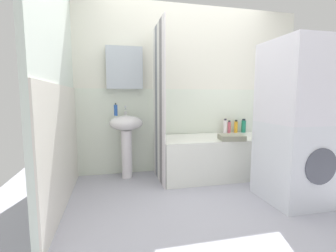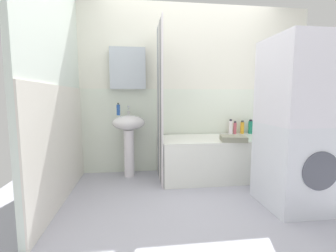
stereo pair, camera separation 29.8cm
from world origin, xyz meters
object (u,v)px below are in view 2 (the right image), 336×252
(soap_dispenser, at_px, (118,110))
(towel_folded, at_px, (233,138))
(sink, at_px, (129,132))
(conditioner_bottle, at_px, (231,127))
(bathtub, at_px, (215,157))
(shampoo_bottle, at_px, (242,128))
(lotion_bottle, at_px, (235,128))
(washer_dryer_stack, at_px, (299,124))
(body_wash_bottle, at_px, (251,127))

(soap_dispenser, bearing_deg, towel_folded, -17.29)
(sink, relative_size, conditioner_bottle, 3.85)
(soap_dispenser, relative_size, bathtub, 0.11)
(soap_dispenser, height_order, shampoo_bottle, soap_dispenser)
(soap_dispenser, height_order, lotion_bottle, soap_dispenser)
(sink, relative_size, lotion_bottle, 4.43)
(bathtub, relative_size, conditioner_bottle, 6.74)
(conditioner_bottle, xyz_separation_m, towel_folded, (-0.19, -0.55, -0.07))
(bathtub, xyz_separation_m, conditioner_bottle, (0.33, 0.29, 0.37))
(soap_dispenser, relative_size, conditioner_bottle, 0.76)
(shampoo_bottle, xyz_separation_m, conditioner_bottle, (-0.19, -0.01, 0.01))
(conditioner_bottle, bearing_deg, bathtub, -138.54)
(soap_dispenser, xyz_separation_m, bathtub, (1.29, -0.18, -0.65))
(soap_dispenser, xyz_separation_m, lotion_bottle, (1.68, 0.12, -0.29))
(sink, height_order, soap_dispenser, soap_dispenser)
(lotion_bottle, xyz_separation_m, washer_dryer_stack, (0.12, -1.24, 0.19))
(sink, distance_m, lotion_bottle, 1.56)
(washer_dryer_stack, bearing_deg, body_wash_bottle, 84.22)
(bathtub, xyz_separation_m, shampoo_bottle, (0.51, 0.30, 0.36))
(sink, height_order, body_wash_bottle, sink)
(soap_dispenser, xyz_separation_m, shampoo_bottle, (1.80, 0.12, -0.28))
(soap_dispenser, distance_m, bathtub, 1.45)
(shampoo_bottle, relative_size, towel_folded, 0.64)
(bathtub, height_order, washer_dryer_stack, washer_dryer_stack)
(sink, bearing_deg, bathtub, -8.85)
(bathtub, distance_m, shampoo_bottle, 0.69)
(body_wash_bottle, xyz_separation_m, conditioner_bottle, (-0.31, -0.00, 0.00))
(shampoo_bottle, bearing_deg, washer_dryer_stack, -89.93)
(soap_dispenser, relative_size, body_wash_bottle, 0.79)
(towel_folded, relative_size, washer_dryer_stack, 0.19)
(sink, height_order, washer_dryer_stack, washer_dryer_stack)
(sink, bearing_deg, washer_dryer_stack, -33.91)
(bathtub, distance_m, washer_dryer_stack, 1.21)
(body_wash_bottle, bearing_deg, conditioner_bottle, -179.74)
(body_wash_bottle, bearing_deg, soap_dispenser, -176.70)
(sink, bearing_deg, lotion_bottle, 4.18)
(bathtub, bearing_deg, conditioner_bottle, 41.46)
(sink, height_order, towel_folded, sink)
(lotion_bottle, distance_m, washer_dryer_stack, 1.26)
(sink, relative_size, soap_dispenser, 5.08)
(sink, height_order, bathtub, sink)
(sink, xyz_separation_m, lotion_bottle, (1.55, 0.11, 0.01))
(bathtub, bearing_deg, shampoo_bottle, 30.29)
(body_wash_bottle, xyz_separation_m, shampoo_bottle, (-0.13, 0.01, -0.01))
(body_wash_bottle, bearing_deg, washer_dryer_stack, -95.78)
(body_wash_bottle, xyz_separation_m, washer_dryer_stack, (-0.12, -1.23, 0.18))
(soap_dispenser, distance_m, conditioner_bottle, 1.64)
(body_wash_bottle, height_order, towel_folded, body_wash_bottle)
(soap_dispenser, xyz_separation_m, conditioner_bottle, (1.61, 0.11, -0.27))
(sink, relative_size, body_wash_bottle, 4.02)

